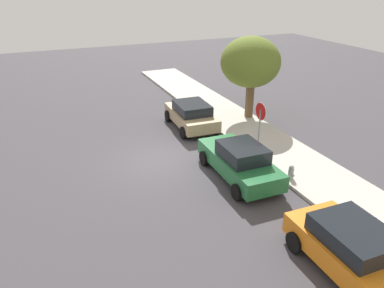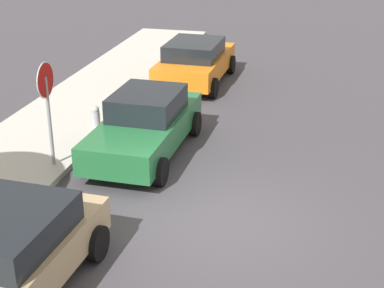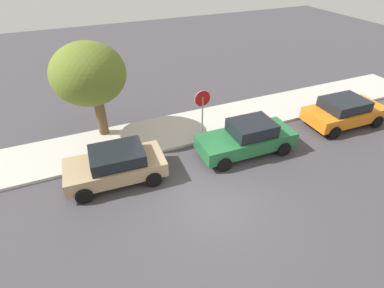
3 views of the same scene
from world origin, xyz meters
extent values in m
plane|color=#423F44|center=(0.00, 0.00, 0.00)|extent=(60.00, 60.00, 0.00)
cylinder|color=gray|center=(1.35, 4.18, 1.12)|extent=(0.08, 0.08, 2.24)
cylinder|color=white|center=(1.35, 4.18, 2.16)|extent=(0.81, 0.04, 0.81)
cylinder|color=red|center=(1.35, 4.18, 2.16)|extent=(0.76, 0.04, 0.76)
cube|color=#236B38|center=(2.70, 2.39, 0.63)|extent=(4.44, 1.83, 0.65)
cube|color=black|center=(2.94, 2.39, 1.24)|extent=(1.92, 1.56, 0.57)
cylinder|color=black|center=(1.18, 1.56, 0.32)|extent=(0.64, 0.23, 0.64)
cylinder|color=black|center=(1.22, 3.29, 0.32)|extent=(0.64, 0.23, 0.64)
cylinder|color=black|center=(4.18, 1.50, 0.32)|extent=(0.64, 0.23, 0.64)
cylinder|color=black|center=(4.21, 3.23, 0.32)|extent=(0.64, 0.23, 0.64)
cube|color=tan|center=(-3.10, 2.79, 0.61)|extent=(3.97, 1.99, 0.61)
cube|color=black|center=(-2.97, 2.78, 1.16)|extent=(2.14, 1.69, 0.50)
cylinder|color=black|center=(-1.74, 3.63, 0.32)|extent=(0.65, 0.25, 0.64)
cylinder|color=black|center=(-1.82, 1.82, 0.32)|extent=(0.65, 0.25, 0.64)
cube|color=orange|center=(8.75, 2.57, 0.63)|extent=(4.17, 1.96, 0.64)
cube|color=black|center=(8.57, 2.57, 1.20)|extent=(2.16, 1.69, 0.51)
cylinder|color=black|center=(7.33, 1.66, 0.32)|extent=(0.64, 0.23, 0.64)
cylinder|color=black|center=(7.37, 3.53, 0.32)|extent=(0.64, 0.23, 0.64)
cylinder|color=black|center=(10.14, 1.60, 0.32)|extent=(0.64, 0.23, 0.64)
cylinder|color=black|center=(10.18, 3.47, 0.32)|extent=(0.64, 0.23, 0.64)
cylinder|color=#A5A5A8|center=(3.84, 4.15, 0.28)|extent=(0.22, 0.22, 0.55)
sphere|color=#A5A5A8|center=(3.84, 4.15, 0.61)|extent=(0.21, 0.21, 0.21)
cylinder|color=#A5A5A8|center=(3.99, 4.15, 0.33)|extent=(0.08, 0.09, 0.09)
camera|label=1|loc=(14.31, -4.73, 7.63)|focal=35.00mm
camera|label=2|loc=(-9.89, -1.85, 5.92)|focal=55.00mm
camera|label=3|loc=(-3.92, -6.97, 8.18)|focal=28.00mm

